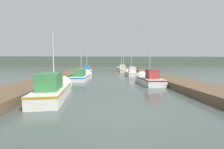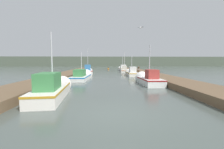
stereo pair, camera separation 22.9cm
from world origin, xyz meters
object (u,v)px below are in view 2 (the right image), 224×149
object	(u,v)px
fishing_boat_4	(88,71)
mooring_piling_1	(138,72)
fishing_boat_6	(122,69)
fishing_boat_2	(82,76)
channel_buoy	(108,69)
mooring_piling_2	(139,71)
fishing_boat_1	(148,79)
fishing_boat_3	(131,73)
fishing_boat_0	(54,88)
fishing_boat_5	(124,70)
seagull_lead	(141,28)
mooring_piling_0	(125,68)

from	to	relation	value
fishing_boat_4	mooring_piling_1	bearing A→B (deg)	-39.45
fishing_boat_6	mooring_piling_1	size ratio (longest dim) A/B	4.57
fishing_boat_2	channel_buoy	distance (m)	23.50
mooring_piling_2	fishing_boat_1	bearing A→B (deg)	-96.91
fishing_boat_1	fishing_boat_2	xyz separation A→B (m)	(-6.91, 4.24, -0.04)
fishing_boat_2	mooring_piling_1	bearing A→B (deg)	27.72
fishing_boat_6	mooring_piling_1	xyz separation A→B (m)	(0.85, -13.84, 0.06)
fishing_boat_3	fishing_boat_1	bearing A→B (deg)	-88.77
fishing_boat_4	mooring_piling_1	xyz separation A→B (m)	(8.10, -5.40, 0.05)
fishing_boat_0	fishing_boat_5	distance (m)	23.20
mooring_piling_2	channel_buoy	size ratio (longest dim) A/B	1.41
fishing_boat_0	channel_buoy	world-z (taller)	fishing_boat_0
fishing_boat_4	fishing_boat_3	bearing A→B (deg)	-37.14
fishing_boat_1	seagull_lead	bearing A→B (deg)	-136.52
fishing_boat_1	mooring_piling_2	xyz separation A→B (m)	(1.08, 8.94, 0.31)
mooring_piling_0	mooring_piling_2	bearing A→B (deg)	-89.62
mooring_piling_1	mooring_piling_2	size ratio (longest dim) A/B	0.71
channel_buoy	fishing_boat_1	bearing A→B (deg)	-83.19
fishing_boat_3	fishing_boat_4	world-z (taller)	fishing_boat_4
fishing_boat_5	channel_buoy	world-z (taller)	fishing_boat_5
fishing_boat_3	mooring_piling_1	distance (m)	1.36
mooring_piling_1	seagull_lead	distance (m)	10.20
mooring_piling_1	channel_buoy	distance (m)	19.98
fishing_boat_6	mooring_piling_0	world-z (taller)	fishing_boat_6
channel_buoy	mooring_piling_0	bearing A→B (deg)	-33.49
fishing_boat_0	mooring_piling_0	xyz separation A→B (m)	(8.19, 29.62, 0.14)
fishing_boat_3	mooring_piling_1	world-z (taller)	fishing_boat_3
fishing_boat_4	fishing_boat_2	bearing A→B (deg)	-93.50
fishing_boat_2	fishing_boat_3	bearing A→B (deg)	36.73
fishing_boat_4	fishing_boat_6	world-z (taller)	fishing_boat_4
seagull_lead	fishing_boat_3	bearing A→B (deg)	-55.47
fishing_boat_0	fishing_boat_6	world-z (taller)	fishing_boat_0
fishing_boat_5	mooring_piling_2	size ratio (longest dim) A/B	3.59
fishing_boat_4	fishing_boat_6	bearing A→B (deg)	43.56
fishing_boat_6	channel_buoy	size ratio (longest dim) A/B	4.54
fishing_boat_2	mooring_piling_0	bearing A→B (deg)	71.23
fishing_boat_5	mooring_piling_2	distance (m)	8.26
fishing_boat_3	fishing_boat_5	distance (m)	8.18
fishing_boat_4	mooring_piling_2	distance (m)	9.43
fishing_boat_5	mooring_piling_2	bearing A→B (deg)	-76.37
fishing_boat_0	channel_buoy	bearing A→B (deg)	77.71
fishing_boat_1	fishing_boat_6	xyz separation A→B (m)	(-0.02, 21.75, 0.04)
fishing_boat_2	fishing_boat_1	bearing A→B (deg)	-29.16
fishing_boat_0	fishing_boat_4	bearing A→B (deg)	84.81
mooring_piling_2	fishing_boat_5	bearing A→B (deg)	98.40
fishing_boat_5	mooring_piling_0	xyz separation A→B (m)	(1.10, 7.54, 0.27)
fishing_boat_2	fishing_boat_3	size ratio (longest dim) A/B	1.17
mooring_piling_0	seagull_lead	distance (m)	26.13
fishing_boat_2	channel_buoy	size ratio (longest dim) A/B	5.93
fishing_boat_5	seagull_lead	size ratio (longest dim) A/B	10.40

